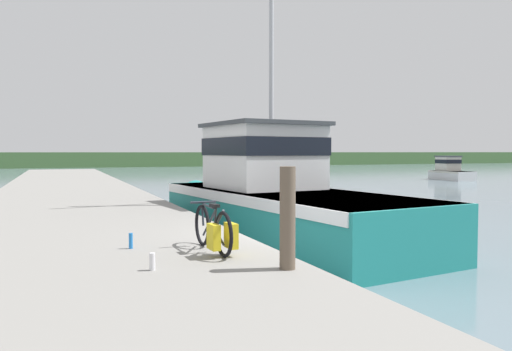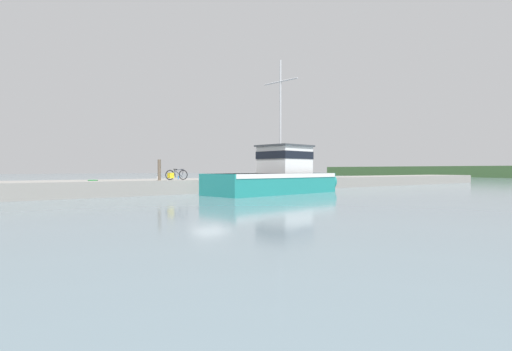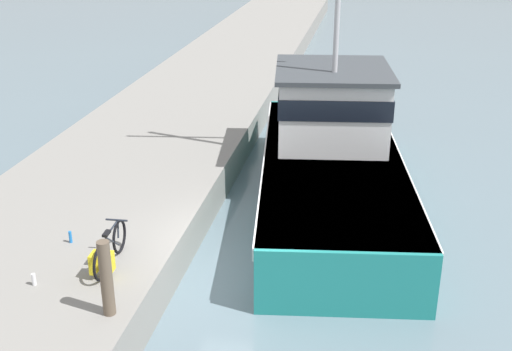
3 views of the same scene
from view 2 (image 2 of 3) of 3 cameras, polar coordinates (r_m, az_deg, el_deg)
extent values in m
plane|color=slate|center=(27.02, -6.56, -2.75)|extent=(320.00, 320.00, 0.00)
cube|color=gray|center=(30.64, -10.50, -1.42)|extent=(5.59, 80.00, 0.97)
cube|color=teal|center=(28.14, 2.38, -1.15)|extent=(4.78, 10.53, 1.43)
cone|color=teal|center=(32.76, 9.61, -0.88)|extent=(1.57, 1.99, 1.35)
cube|color=white|center=(28.12, 2.38, 0.02)|extent=(4.82, 10.34, 0.29)
cube|color=white|center=(29.07, 4.11, 2.21)|extent=(3.18, 3.36, 1.92)
cube|color=black|center=(29.08, 4.11, 2.87)|extent=(3.24, 3.43, 0.54)
cube|color=#3D4247|center=(29.11, 4.11, 4.22)|extent=(3.44, 3.63, 0.12)
cylinder|color=#B2B2B7|center=(29.12, 3.51, 10.35)|extent=(0.14, 0.14, 6.07)
cylinder|color=#B2B2B7|center=(29.41, 3.51, 13.27)|extent=(3.16, 0.50, 0.10)
torus|color=black|center=(28.19, -12.19, 0.08)|extent=(0.08, 0.70, 0.69)
torus|color=black|center=(28.68, -10.36, 0.09)|extent=(0.08, 0.70, 0.69)
cylinder|color=#232833|center=(28.27, -11.89, -0.08)|extent=(0.05, 0.35, 0.19)
cylinder|color=#232833|center=(28.37, -11.49, 0.29)|extent=(0.04, 0.14, 0.53)
cylinder|color=#232833|center=(28.29, -11.80, 0.45)|extent=(0.05, 0.46, 0.39)
cylinder|color=#232833|center=(28.49, -11.02, 0.28)|extent=(0.06, 0.66, 0.53)
cylinder|color=#232833|center=(28.52, -10.93, 0.80)|extent=(0.06, 0.53, 0.05)
cylinder|color=#232833|center=(28.66, -10.41, 0.44)|extent=(0.04, 0.10, 0.35)
cylinder|color=#232833|center=(28.65, -10.47, 0.89)|extent=(0.44, 0.06, 0.04)
cube|color=black|center=(28.38, -11.46, 0.88)|extent=(0.11, 0.24, 0.05)
cube|color=gold|center=(28.34, -12.23, 0.01)|extent=(0.13, 0.32, 0.38)
cube|color=gold|center=(28.09, -11.97, 0.00)|extent=(0.13, 0.32, 0.38)
cylinder|color=brown|center=(27.25, -13.65, 0.78)|extent=(0.21, 0.21, 1.39)
torus|color=#197A2D|center=(27.80, -22.28, -0.64)|extent=(0.61, 0.61, 0.05)
cylinder|color=silver|center=(29.06, -13.90, -0.36)|extent=(0.08, 0.08, 0.23)
cylinder|color=blue|center=(29.80, -11.04, -0.30)|extent=(0.06, 0.06, 0.26)
camera|label=1|loc=(28.31, -27.33, 2.51)|focal=35.00mm
camera|label=3|loc=(21.77, -31.15, 15.86)|focal=45.00mm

